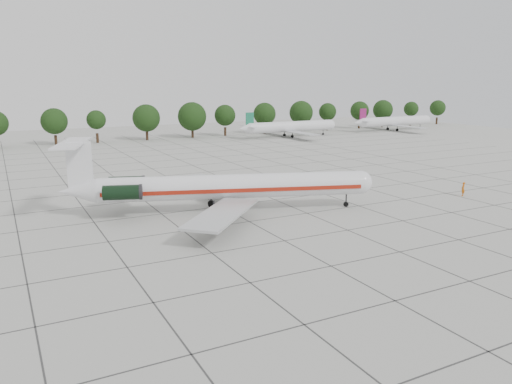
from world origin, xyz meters
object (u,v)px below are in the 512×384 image
(main_airliner, at_px, (217,187))
(bg_airliner_d, at_px, (291,127))
(bg_airliner_e, at_px, (395,121))
(ground_crew, at_px, (463,189))

(main_airliner, xyz_separation_m, bg_airliner_d, (52.15, 67.72, -0.30))
(bg_airliner_e, bearing_deg, bg_airliner_d, -178.93)
(main_airliner, height_order, ground_crew, main_airliner)
(ground_crew, height_order, bg_airliner_e, bg_airliner_e)
(main_airliner, distance_m, ground_crew, 35.29)
(bg_airliner_d, relative_size, bg_airliner_e, 1.00)
(ground_crew, bearing_deg, bg_airliner_d, -140.40)
(ground_crew, bearing_deg, bg_airliner_e, -164.29)
(bg_airliner_e, bearing_deg, main_airliner, -143.42)
(main_airliner, height_order, bg_airliner_d, main_airliner)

